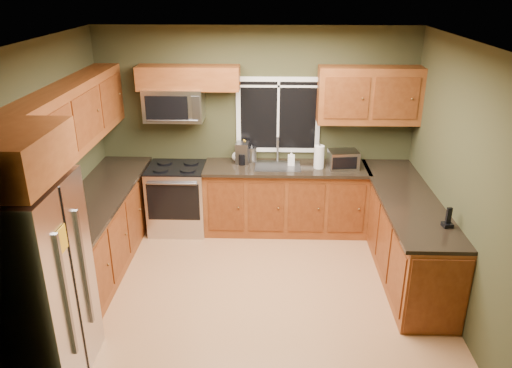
# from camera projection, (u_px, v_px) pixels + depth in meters

# --- Properties ---
(floor) EXTENTS (4.20, 4.20, 0.00)m
(floor) POSITION_uv_depth(u_px,v_px,m) (251.00, 291.00, 5.58)
(floor) COLOR #A87349
(floor) RESTS_ON ground
(ceiling) EXTENTS (4.20, 4.20, 0.00)m
(ceiling) POSITION_uv_depth(u_px,v_px,m) (249.00, 42.00, 4.55)
(ceiling) COLOR white
(ceiling) RESTS_ON back_wall
(back_wall) EXTENTS (4.20, 0.00, 4.20)m
(back_wall) POSITION_uv_depth(u_px,v_px,m) (256.00, 129.00, 6.73)
(back_wall) COLOR #34361F
(back_wall) RESTS_ON ground
(front_wall) EXTENTS (4.20, 0.00, 4.20)m
(front_wall) POSITION_uv_depth(u_px,v_px,m) (239.00, 277.00, 3.41)
(front_wall) COLOR #34361F
(front_wall) RESTS_ON ground
(left_wall) EXTENTS (0.00, 3.60, 3.60)m
(left_wall) POSITION_uv_depth(u_px,v_px,m) (46.00, 177.00, 5.13)
(left_wall) COLOR #34361F
(left_wall) RESTS_ON ground
(right_wall) EXTENTS (0.00, 3.60, 3.60)m
(right_wall) POSITION_uv_depth(u_px,v_px,m) (459.00, 181.00, 5.01)
(right_wall) COLOR #34361F
(right_wall) RESTS_ON ground
(window) EXTENTS (1.12, 0.03, 1.02)m
(window) POSITION_uv_depth(u_px,v_px,m) (278.00, 115.00, 6.63)
(window) COLOR white
(window) RESTS_ON back_wall
(base_cabinets_left) EXTENTS (0.60, 2.65, 0.90)m
(base_cabinets_left) POSITION_uv_depth(u_px,v_px,m) (100.00, 233.00, 5.90)
(base_cabinets_left) COLOR brown
(base_cabinets_left) RESTS_ON ground
(countertop_left) EXTENTS (0.65, 2.65, 0.04)m
(countertop_left) POSITION_uv_depth(u_px,v_px,m) (98.00, 196.00, 5.72)
(countertop_left) COLOR black
(countertop_left) RESTS_ON base_cabinets_left
(base_cabinets_back) EXTENTS (2.17, 0.60, 0.90)m
(base_cabinets_back) POSITION_uv_depth(u_px,v_px,m) (285.00, 200.00, 6.79)
(base_cabinets_back) COLOR brown
(base_cabinets_back) RESTS_ON ground
(countertop_back) EXTENTS (2.17, 0.65, 0.04)m
(countertop_back) POSITION_uv_depth(u_px,v_px,m) (286.00, 168.00, 6.58)
(countertop_back) COLOR black
(countertop_back) RESTS_ON base_cabinets_back
(base_cabinets_peninsula) EXTENTS (0.60, 2.52, 0.90)m
(base_cabinets_peninsula) POSITION_uv_depth(u_px,v_px,m) (405.00, 235.00, 5.86)
(base_cabinets_peninsula) COLOR brown
(base_cabinets_peninsula) RESTS_ON ground
(countertop_peninsula) EXTENTS (0.65, 2.50, 0.04)m
(countertop_peninsula) POSITION_uv_depth(u_px,v_px,m) (407.00, 198.00, 5.69)
(countertop_peninsula) COLOR black
(countertop_peninsula) RESTS_ON base_cabinets_peninsula
(upper_cabinets_left) EXTENTS (0.33, 2.65, 0.72)m
(upper_cabinets_left) POSITION_uv_depth(u_px,v_px,m) (72.00, 117.00, 5.37)
(upper_cabinets_left) COLOR brown
(upper_cabinets_left) RESTS_ON left_wall
(upper_cabinets_back_left) EXTENTS (1.30, 0.33, 0.30)m
(upper_cabinets_back_left) POSITION_uv_depth(u_px,v_px,m) (188.00, 78.00, 6.33)
(upper_cabinets_back_left) COLOR brown
(upper_cabinets_back_left) RESTS_ON back_wall
(upper_cabinets_back_right) EXTENTS (1.30, 0.33, 0.72)m
(upper_cabinets_back_right) POSITION_uv_depth(u_px,v_px,m) (369.00, 95.00, 6.34)
(upper_cabinets_back_right) COLOR brown
(upper_cabinets_back_right) RESTS_ON back_wall
(upper_cabinet_over_fridge) EXTENTS (0.72, 0.90, 0.38)m
(upper_cabinet_over_fridge) POSITION_uv_depth(u_px,v_px,m) (5.00, 156.00, 3.66)
(upper_cabinet_over_fridge) COLOR brown
(upper_cabinet_over_fridge) RESTS_ON left_wall
(refrigerator) EXTENTS (0.74, 0.90, 1.80)m
(refrigerator) POSITION_uv_depth(u_px,v_px,m) (32.00, 286.00, 4.09)
(refrigerator) COLOR #B7B7BC
(refrigerator) RESTS_ON ground
(range) EXTENTS (0.76, 0.69, 0.94)m
(range) POSITION_uv_depth(u_px,v_px,m) (178.00, 198.00, 6.79)
(range) COLOR #B7B7BC
(range) RESTS_ON ground
(microwave) EXTENTS (0.76, 0.41, 0.42)m
(microwave) POSITION_uv_depth(u_px,v_px,m) (174.00, 104.00, 6.44)
(microwave) COLOR #B7B7BC
(microwave) RESTS_ON back_wall
(sink) EXTENTS (0.60, 0.42, 0.36)m
(sink) POSITION_uv_depth(u_px,v_px,m) (278.00, 165.00, 6.59)
(sink) COLOR slate
(sink) RESTS_ON countertop_back
(toaster_oven) EXTENTS (0.40, 0.33, 0.23)m
(toaster_oven) POSITION_uv_depth(u_px,v_px,m) (343.00, 160.00, 6.48)
(toaster_oven) COLOR #B7B7BC
(toaster_oven) RESTS_ON countertop_back
(coffee_maker) EXTENTS (0.18, 0.24, 0.28)m
(coffee_maker) POSITION_uv_depth(u_px,v_px,m) (242.00, 154.00, 6.66)
(coffee_maker) COLOR slate
(coffee_maker) RESTS_ON countertop_back
(kettle) EXTENTS (0.17, 0.17, 0.24)m
(kettle) POSITION_uv_depth(u_px,v_px,m) (252.00, 154.00, 6.71)
(kettle) COLOR #B7B7BC
(kettle) RESTS_ON countertop_back
(paper_towel_roll) EXTENTS (0.14, 0.14, 0.33)m
(paper_towel_roll) POSITION_uv_depth(u_px,v_px,m) (319.00, 157.00, 6.47)
(paper_towel_roll) COLOR white
(paper_towel_roll) RESTS_ON countertop_back
(soap_bottle_a) EXTENTS (0.15, 0.15, 0.29)m
(soap_bottle_a) POSITION_uv_depth(u_px,v_px,m) (244.00, 150.00, 6.73)
(soap_bottle_a) COLOR orange
(soap_bottle_a) RESTS_ON countertop_back
(soap_bottle_b) EXTENTS (0.09, 0.10, 0.20)m
(soap_bottle_b) POSITION_uv_depth(u_px,v_px,m) (291.00, 158.00, 6.59)
(soap_bottle_b) COLOR white
(soap_bottle_b) RESTS_ON countertop_back
(soap_bottle_c) EXTENTS (0.16, 0.16, 0.18)m
(soap_bottle_c) POSITION_uv_depth(u_px,v_px,m) (237.00, 155.00, 6.75)
(soap_bottle_c) COLOR white
(soap_bottle_c) RESTS_ON countertop_back
(cordless_phone) EXTENTS (0.11, 0.11, 0.21)m
(cordless_phone) POSITION_uv_depth(u_px,v_px,m) (448.00, 221.00, 4.96)
(cordless_phone) COLOR black
(cordless_phone) RESTS_ON countertop_peninsula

